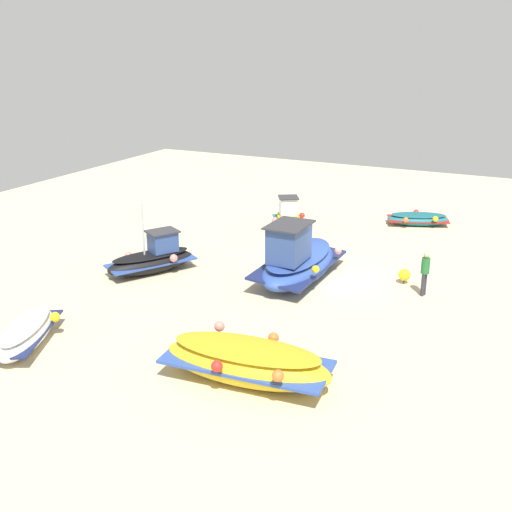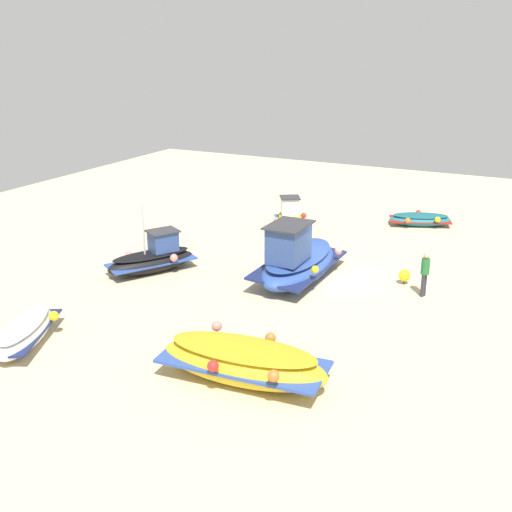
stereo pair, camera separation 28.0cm
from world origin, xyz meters
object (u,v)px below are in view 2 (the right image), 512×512
(fishing_boat_1, at_px, (153,258))
(fishing_boat_4, at_px, (290,220))
(fishing_boat_5, at_px, (420,220))
(mooring_buoy_0, at_px, (405,275))
(fishing_boat_3, at_px, (25,332))
(person_walking, at_px, (425,271))
(fishing_boat_0, at_px, (243,362))
(fishing_boat_2, at_px, (297,261))

(fishing_boat_1, distance_m, fishing_boat_4, 8.45)
(fishing_boat_5, bearing_deg, mooring_buoy_0, 76.70)
(fishing_boat_1, bearing_deg, fishing_boat_4, 11.24)
(fishing_boat_3, height_order, person_walking, person_walking)
(fishing_boat_4, height_order, fishing_boat_5, fishing_boat_4)
(fishing_boat_0, height_order, fishing_boat_1, fishing_boat_1)
(fishing_boat_5, distance_m, mooring_buoy_0, 8.73)
(fishing_boat_2, xyz_separation_m, person_walking, (-0.61, 4.94, 0.18))
(fishing_boat_1, xyz_separation_m, person_walking, (-2.43, 10.73, 0.42))
(fishing_boat_2, xyz_separation_m, fishing_boat_3, (9.07, -5.56, -0.40))
(fishing_boat_0, bearing_deg, fishing_boat_3, 4.32)
(fishing_boat_1, distance_m, person_walking, 11.01)
(mooring_buoy_0, bearing_deg, fishing_boat_1, -71.17)
(fishing_boat_2, distance_m, mooring_buoy_0, 4.30)
(fishing_boat_4, bearing_deg, fishing_boat_3, 140.14)
(fishing_boat_3, distance_m, mooring_buoy_0, 14.27)
(fishing_boat_0, bearing_deg, person_walking, -115.06)
(fishing_boat_0, xyz_separation_m, person_walking, (-8.57, 3.22, 0.40))
(fishing_boat_5, xyz_separation_m, person_walking, (9.54, 2.25, 0.67))
(fishing_boat_5, bearing_deg, fishing_boat_4, 12.95)
(fishing_boat_3, distance_m, fishing_boat_4, 15.45)
(fishing_boat_3, distance_m, fishing_boat_5, 20.92)
(fishing_boat_2, bearing_deg, mooring_buoy_0, 111.49)
(fishing_boat_3, bearing_deg, mooring_buoy_0, 113.22)
(fishing_boat_1, xyz_separation_m, fishing_boat_4, (-7.99, 2.76, -0.01))
(mooring_buoy_0, bearing_deg, person_walking, 46.28)
(fishing_boat_3, xyz_separation_m, fishing_boat_4, (-15.24, 2.53, 0.15))
(fishing_boat_1, xyz_separation_m, mooring_buoy_0, (-3.34, 9.78, -0.22))
(fishing_boat_2, bearing_deg, fishing_boat_3, -30.79)
(fishing_boat_4, height_order, person_walking, fishing_boat_4)
(fishing_boat_0, height_order, fishing_boat_2, fishing_boat_2)
(fishing_boat_3, bearing_deg, fishing_boat_5, 132.05)
(fishing_boat_1, relative_size, mooring_buoy_0, 6.52)
(fishing_boat_1, bearing_deg, mooring_buoy_0, -40.89)
(fishing_boat_2, distance_m, fishing_boat_3, 10.65)
(fishing_boat_3, relative_size, person_walking, 2.17)
(fishing_boat_0, height_order, person_walking, person_walking)
(fishing_boat_2, height_order, fishing_boat_3, fishing_boat_2)
(fishing_boat_5, bearing_deg, fishing_boat_3, 44.86)
(fishing_boat_2, bearing_deg, fishing_boat_5, 165.86)
(fishing_boat_0, distance_m, fishing_boat_1, 9.69)
(fishing_boat_2, relative_size, person_walking, 3.17)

